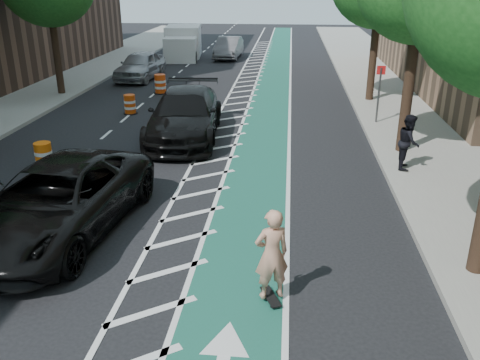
# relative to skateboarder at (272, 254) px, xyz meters

# --- Properties ---
(ground) EXTENTS (120.00, 120.00, 0.00)m
(ground) POSITION_rel_skateboarder_xyz_m (-3.70, 0.80, -1.01)
(ground) COLOR black
(ground) RESTS_ON ground
(bike_lane) EXTENTS (2.00, 90.00, 0.01)m
(bike_lane) POSITION_rel_skateboarder_xyz_m (-0.70, 10.80, -1.01)
(bike_lane) COLOR #17533E
(bike_lane) RESTS_ON ground
(buffer_strip) EXTENTS (1.40, 90.00, 0.01)m
(buffer_strip) POSITION_rel_skateboarder_xyz_m (-2.20, 10.80, -1.01)
(buffer_strip) COLOR silver
(buffer_strip) RESTS_ON ground
(sidewalk_right) EXTENTS (5.00, 90.00, 0.15)m
(sidewalk_right) POSITION_rel_skateboarder_xyz_m (5.80, 10.80, -0.94)
(sidewalk_right) COLOR gray
(sidewalk_right) RESTS_ON ground
(curb_right) EXTENTS (0.12, 90.00, 0.16)m
(curb_right) POSITION_rel_skateboarder_xyz_m (3.35, 10.80, -0.93)
(curb_right) COLOR gray
(curb_right) RESTS_ON ground
(curb_left) EXTENTS (0.12, 90.00, 0.16)m
(curb_left) POSITION_rel_skateboarder_xyz_m (-10.75, 10.80, -0.93)
(curb_left) COLOR gray
(curb_left) RESTS_ON ground
(sign_post) EXTENTS (0.35, 0.08, 2.47)m
(sign_post) POSITION_rel_skateboarder_xyz_m (3.90, 12.80, 0.34)
(sign_post) COLOR #4C4C4C
(sign_post) RESTS_ON ground
(skateboard) EXTENTS (0.45, 0.73, 0.10)m
(skateboard) POSITION_rel_skateboarder_xyz_m (0.00, 0.00, -0.93)
(skateboard) COLOR black
(skateboard) RESTS_ON ground
(skateboarder) EXTENTS (0.78, 0.66, 1.83)m
(skateboarder) POSITION_rel_skateboarder_xyz_m (0.00, 0.00, 0.00)
(skateboarder) COLOR tan
(skateboarder) RESTS_ON skateboard
(suv_near) EXTENTS (3.51, 6.42, 1.70)m
(suv_near) POSITION_rel_skateboarder_xyz_m (-5.18, 2.30, -0.16)
(suv_near) COLOR black
(suv_near) RESTS_ON ground
(suv_far) EXTENTS (2.96, 6.41, 1.81)m
(suv_far) POSITION_rel_skateboarder_xyz_m (-3.70, 10.34, -0.11)
(suv_far) COLOR black
(suv_far) RESTS_ON ground
(car_silver) EXTENTS (2.38, 5.04, 1.66)m
(car_silver) POSITION_rel_skateboarder_xyz_m (-8.70, 21.85, -0.18)
(car_silver) COLOR #9B9BA0
(car_silver) RESTS_ON ground
(car_grey) EXTENTS (1.87, 4.83, 1.57)m
(car_grey) POSITION_rel_skateboarder_xyz_m (-4.42, 30.88, -0.23)
(car_grey) COLOR slate
(car_grey) RESTS_ON ground
(pedestrian) EXTENTS (0.82, 0.96, 1.73)m
(pedestrian) POSITION_rel_skateboarder_xyz_m (4.00, 7.30, 0.00)
(pedestrian) COLOR black
(pedestrian) RESTS_ON sidewalk_right
(box_truck) EXTENTS (3.02, 5.73, 2.29)m
(box_truck) POSITION_rel_skateboarder_xyz_m (-7.91, 30.75, 0.04)
(box_truck) COLOR silver
(box_truck) RESTS_ON ground
(barrel_a) EXTENTS (0.68, 0.68, 0.93)m
(barrel_a) POSITION_rel_skateboarder_xyz_m (-7.50, 6.38, -0.57)
(barrel_a) COLOR orange
(barrel_a) RESTS_ON ground
(barrel_b) EXTENTS (0.64, 0.64, 0.87)m
(barrel_b) POSITION_rel_skateboarder_xyz_m (-6.92, 13.73, -0.60)
(barrel_b) COLOR #D5450B
(barrel_b) RESTS_ON ground
(barrel_c) EXTENTS (0.74, 0.74, 1.01)m
(barrel_c) POSITION_rel_skateboarder_xyz_m (-6.58, 18.09, -0.54)
(barrel_c) COLOR #E5430C
(barrel_c) RESTS_ON ground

